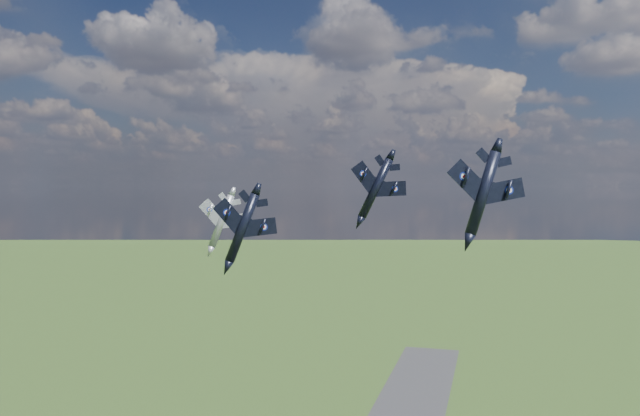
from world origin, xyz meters
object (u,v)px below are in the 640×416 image
(jet_lead_navy, at_px, (242,228))
(jet_left_silver, at_px, (221,221))
(jet_right_navy, at_px, (483,193))
(jet_high_navy, at_px, (376,188))

(jet_lead_navy, bearing_deg, jet_left_silver, 111.83)
(jet_lead_navy, height_order, jet_right_navy, jet_right_navy)
(jet_right_navy, distance_m, jet_left_silver, 48.45)
(jet_lead_navy, xyz_separation_m, jet_right_navy, (34.37, -12.03, 5.31))
(jet_high_navy, xyz_separation_m, jet_left_silver, (-24.51, -8.19, -5.48))
(jet_lead_navy, bearing_deg, jet_high_navy, 33.07)
(jet_high_navy, relative_size, jet_left_silver, 1.18)
(jet_lead_navy, distance_m, jet_high_navy, 25.53)
(jet_right_navy, bearing_deg, jet_left_silver, 135.48)
(jet_lead_navy, bearing_deg, jet_right_navy, -35.21)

